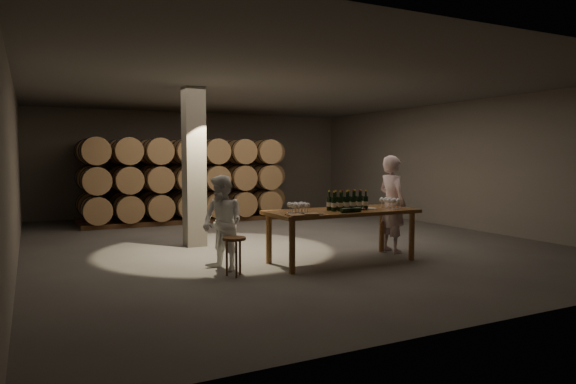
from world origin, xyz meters
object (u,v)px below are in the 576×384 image
bottle_cluster (348,203)px  notebook_near (311,214)px  plate (369,208)px  person_man (392,204)px  tasting_table (342,216)px  person_woman (223,223)px  stool (234,244)px

bottle_cluster → notebook_near: bottle_cluster is taller
notebook_near → bottle_cluster: bearing=39.6°
plate → person_man: 0.92m
tasting_table → person_man: (1.35, 0.34, 0.12)m
plate → person_man: person_man is taller
plate → person_woman: (-2.58, 0.34, -0.15)m
bottle_cluster → notebook_near: size_ratio=3.32×
tasting_table → plate: 0.53m
bottle_cluster → plate: size_ratio=2.76×
plate → person_woman: size_ratio=0.17×
plate → bottle_cluster: bearing=176.9°
notebook_near → stool: (-1.19, 0.26, -0.43)m
plate → stool: 2.59m
tasting_table → bottle_cluster: bottle_cluster is taller
plate → person_man: bearing=25.6°
bottle_cluster → stool: size_ratio=1.23×
stool → person_man: size_ratio=0.33×
notebook_near → person_woman: (-1.21, 0.71, -0.15)m
person_man → person_woman: 3.41m
tasting_table → stool: (-2.04, -0.18, -0.31)m
notebook_near → person_man: person_man is taller
person_woman → notebook_near: bearing=37.3°
bottle_cluster → plate: bottle_cluster is taller
tasting_table → notebook_near: 0.96m
bottle_cluster → plate: 0.44m
bottle_cluster → tasting_table: bearing=157.3°
stool → person_man: bearing=8.6°
tasting_table → bottle_cluster: bearing=-22.7°
notebook_near → stool: size_ratio=0.37×
notebook_near → stool: bearing=-175.9°
person_man → tasting_table: bearing=102.8°
person_woman → stool: bearing=-18.9°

